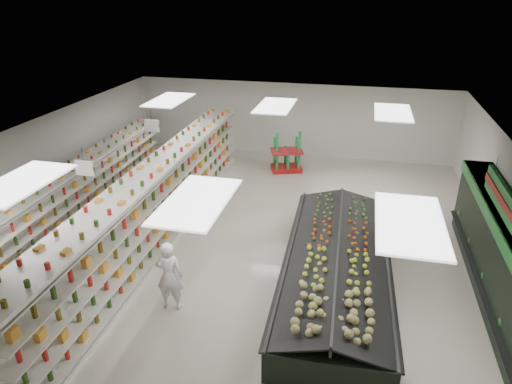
% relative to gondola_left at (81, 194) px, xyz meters
% --- Properties ---
extents(floor, '(16.00, 16.00, 0.00)m').
position_rel_gondola_left_xyz_m(floor, '(5.62, -0.17, -0.86)').
color(floor, beige).
rests_on(floor, ground).
extents(ceiling, '(14.00, 16.00, 0.02)m').
position_rel_gondola_left_xyz_m(ceiling, '(5.62, -0.17, 2.34)').
color(ceiling, white).
rests_on(ceiling, wall_back).
extents(wall_back, '(14.00, 0.02, 3.20)m').
position_rel_gondola_left_xyz_m(wall_back, '(5.62, 7.83, 0.74)').
color(wall_back, silver).
rests_on(wall_back, floor).
extents(wall_left, '(0.02, 16.00, 3.20)m').
position_rel_gondola_left_xyz_m(wall_left, '(-1.38, -0.17, 0.74)').
color(wall_left, silver).
rests_on(wall_left, floor).
extents(produce_wall_case, '(0.93, 8.00, 2.20)m').
position_rel_gondola_left_xyz_m(produce_wall_case, '(12.15, -1.67, 0.38)').
color(produce_wall_case, black).
rests_on(produce_wall_case, floor).
extents(aisle_sign_near, '(0.52, 0.06, 0.75)m').
position_rel_gondola_left_xyz_m(aisle_sign_near, '(1.82, -2.17, 1.89)').
color(aisle_sign_near, white).
rests_on(aisle_sign_near, ceiling).
extents(aisle_sign_far, '(0.52, 0.06, 0.75)m').
position_rel_gondola_left_xyz_m(aisle_sign_far, '(1.82, 1.83, 1.89)').
color(aisle_sign_far, white).
rests_on(aisle_sign_far, ceiling).
extents(hortifruti_banner, '(0.12, 3.20, 0.95)m').
position_rel_gondola_left_xyz_m(hortifruti_banner, '(11.87, -1.67, 1.79)').
color(hortifruti_banner, '#217D30').
rests_on(hortifruti_banner, ceiling).
extents(gondola_left, '(1.14, 10.88, 1.88)m').
position_rel_gondola_left_xyz_m(gondola_left, '(0.00, 0.00, 0.00)').
color(gondola_left, white).
rests_on(gondola_left, floor).
extents(gondola_center, '(1.14, 13.54, 2.34)m').
position_rel_gondola_left_xyz_m(gondola_center, '(3.02, -0.67, 0.21)').
color(gondola_center, white).
rests_on(gondola_center, floor).
extents(produce_island, '(2.89, 7.42, 1.10)m').
position_rel_gondola_left_xyz_m(produce_island, '(8.35, -1.70, -0.36)').
color(produce_island, black).
rests_on(produce_island, floor).
extents(soda_endcap, '(1.46, 1.22, 1.60)m').
position_rel_gondola_left_xyz_m(soda_endcap, '(5.78, 5.72, -0.09)').
color(soda_endcap, '#A61413').
rests_on(soda_endcap, floor).
extents(shopper_main, '(0.68, 0.48, 1.77)m').
position_rel_gondola_left_xyz_m(shopper_main, '(4.62, -3.64, 0.02)').
color(shopper_main, silver).
rests_on(shopper_main, floor).
extents(shopper_background, '(0.58, 0.85, 1.65)m').
position_rel_gondola_left_xyz_m(shopper_background, '(2.40, 4.78, -0.04)').
color(shopper_background, '#9A7B5E').
rests_on(shopper_background, floor).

